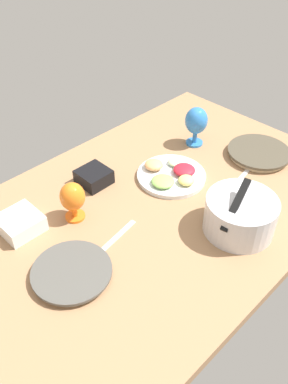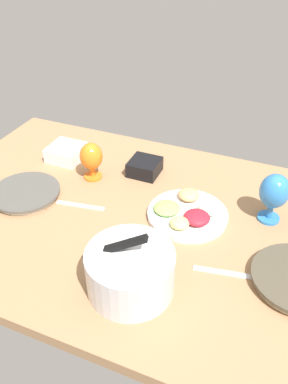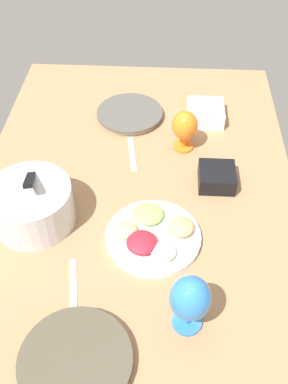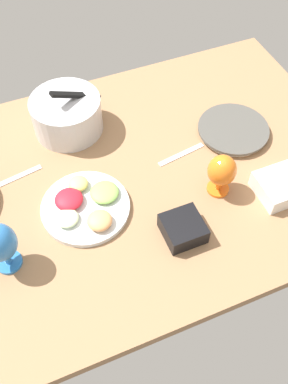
# 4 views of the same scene
# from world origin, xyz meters

# --- Properties ---
(ground_plane) EXTENTS (1.60, 1.04, 0.04)m
(ground_plane) POSITION_xyz_m (0.00, 0.00, -0.02)
(ground_plane) COLOR #99704C
(dinner_plate_right) EXTENTS (0.25, 0.25, 0.03)m
(dinner_plate_right) POSITION_xyz_m (0.43, 0.05, 0.01)
(dinner_plate_right) COLOR silver
(dinner_plate_right) RESTS_ON ground_plane
(mixing_bowl) EXTENTS (0.26, 0.25, 0.19)m
(mixing_bowl) POSITION_xyz_m (-0.11, 0.30, 0.07)
(mixing_bowl) COLOR silver
(mixing_bowl) RESTS_ON ground_plane
(fruit_platter) EXTENTS (0.28, 0.28, 0.05)m
(fruit_platter) POSITION_xyz_m (-0.16, -0.06, 0.02)
(fruit_platter) COLOR silver
(fruit_platter) RESTS_ON ground_plane
(hurricane_glass_orange) EXTENTS (0.09, 0.09, 0.15)m
(hurricane_glass_orange) POSITION_xyz_m (0.26, -0.16, 0.09)
(hurricane_glass_orange) COLOR orange
(hurricane_glass_orange) RESTS_ON ground_plane
(hurricane_glass_blue) EXTENTS (0.10, 0.10, 0.18)m
(hurricane_glass_blue) POSITION_xyz_m (-0.43, -0.16, 0.11)
(hurricane_glass_blue) COLOR #2E74C1
(hurricane_glass_blue) RESTS_ON ground_plane
(square_bowl_black) EXTENTS (0.12, 0.12, 0.06)m
(square_bowl_black) POSITION_xyz_m (0.08, -0.26, 0.03)
(square_bowl_black) COLOR black
(square_bowl_black) RESTS_ON ground_plane
(square_bowl_white) EXTENTS (0.14, 0.14, 0.06)m
(square_bowl_white) POSITION_xyz_m (0.43, -0.24, 0.03)
(square_bowl_white) COLOR white
(square_bowl_white) RESTS_ON ground_plane
(fork_by_left_plate) EXTENTS (0.18, 0.05, 0.01)m
(fork_by_left_plate) POSITION_xyz_m (-0.34, 0.14, 0.00)
(fork_by_left_plate) COLOR silver
(fork_by_left_plate) RESTS_ON ground_plane
(fork_by_right_plate) EXTENTS (0.18, 0.05, 0.01)m
(fork_by_right_plate) POSITION_xyz_m (0.21, 0.02, 0.00)
(fork_by_right_plate) COLOR silver
(fork_by_right_plate) RESTS_ON ground_plane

